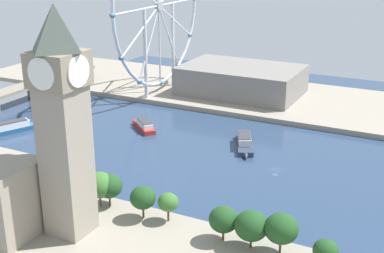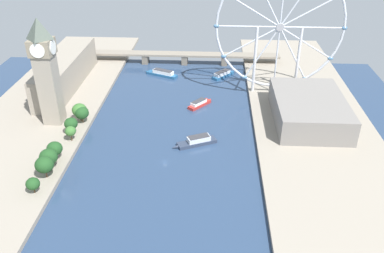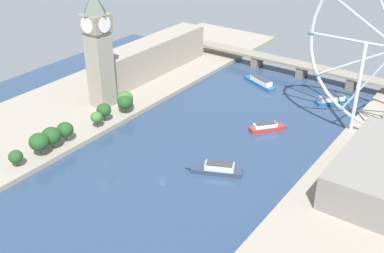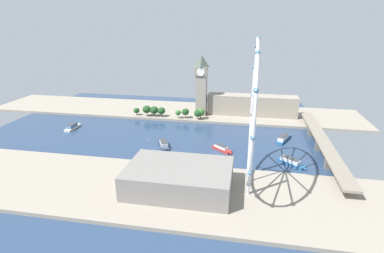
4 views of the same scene
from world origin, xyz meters
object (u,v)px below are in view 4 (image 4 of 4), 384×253
(ferris_wheel, at_px, (253,113))
(tour_boat_2, at_px, (164,144))
(river_bridge, at_px, (322,142))
(tour_boat_1, at_px, (291,162))
(tour_boat_3, at_px, (73,127))
(parliament_block, at_px, (252,105))
(riverside_hall, at_px, (179,178))
(tour_boat_4, at_px, (222,149))
(clock_tower, at_px, (201,84))
(tour_boat_0, at_px, (284,138))

(ferris_wheel, xyz_separation_m, tour_boat_2, (-63.58, -87.16, -57.40))
(river_bridge, xyz_separation_m, tour_boat_1, (39.71, -34.07, -6.02))
(river_bridge, xyz_separation_m, tour_boat_3, (-12.87, -282.98, -6.09))
(parliament_block, bearing_deg, riverside_hall, -14.67)
(riverside_hall, bearing_deg, tour_boat_4, 163.47)
(river_bridge, bearing_deg, tour_boat_3, -92.60)
(parliament_block, distance_m, river_bridge, 123.61)
(tour_boat_1, bearing_deg, river_bridge, 89.99)
(clock_tower, xyz_separation_m, river_bridge, (89.77, 137.31, -35.94))
(ferris_wheel, height_order, tour_boat_2, ferris_wheel)
(tour_boat_0, distance_m, tour_boat_2, 131.03)
(parliament_block, bearing_deg, tour_boat_4, -13.36)
(river_bridge, bearing_deg, parliament_block, -145.34)
(ferris_wheel, distance_m, river_bridge, 122.12)
(tour_boat_1, bearing_deg, ferris_wheel, -90.58)
(parliament_block, xyz_separation_m, tour_boat_0, (81.58, 35.18, -13.85))
(clock_tower, relative_size, tour_boat_0, 2.23)
(tour_boat_0, height_order, tour_boat_3, tour_boat_0)
(clock_tower, distance_m, tour_boat_4, 123.45)
(tour_boat_3, height_order, tour_boat_4, tour_boat_3)
(tour_boat_2, bearing_deg, tour_boat_3, 50.51)
(tour_boat_1, bearing_deg, tour_boat_3, -151.32)
(clock_tower, bearing_deg, tour_boat_3, -62.17)
(clock_tower, distance_m, ferris_wheel, 185.82)
(tour_boat_0, xyz_separation_m, tour_boat_3, (7.03, -248.01, -0.11))
(clock_tower, height_order, tour_boat_0, clock_tower)
(river_bridge, height_order, tour_boat_2, river_bridge)
(river_bridge, height_order, tour_boat_1, river_bridge)
(clock_tower, xyz_separation_m, riverside_hall, (193.83, 13.35, -32.26))
(riverside_hall, bearing_deg, tour_boat_2, -156.91)
(ferris_wheel, bearing_deg, tour_boat_3, -114.66)
(parliament_block, height_order, tour_boat_0, parliament_block)
(clock_tower, bearing_deg, tour_boat_2, -11.53)
(tour_boat_0, bearing_deg, clock_tower, 79.56)
(tour_boat_1, distance_m, tour_boat_4, 67.87)
(parliament_block, height_order, tour_boat_3, parliament_block)
(clock_tower, relative_size, tour_boat_1, 3.06)
(parliament_block, relative_size, tour_boat_1, 4.55)
(tour_boat_4, bearing_deg, tour_boat_2, -139.91)
(tour_boat_1, height_order, tour_boat_3, tour_boat_3)
(tour_boat_0, xyz_separation_m, tour_boat_4, (39.56, -63.94, -0.35))
(parliament_block, distance_m, tour_boat_1, 146.38)
(tour_boat_4, bearing_deg, ferris_wheel, -28.00)
(riverside_hall, bearing_deg, river_bridge, 130.01)
(riverside_hall, height_order, tour_boat_0, riverside_hall)
(clock_tower, height_order, tour_boat_2, clock_tower)
(ferris_wheel, relative_size, tour_boat_4, 4.77)
(river_bridge, bearing_deg, tour_boat_1, -40.62)
(ferris_wheel, xyz_separation_m, riverside_hall, (20.34, -51.39, -47.68))
(tour_boat_3, xyz_separation_m, tour_boat_4, (32.53, 184.07, -0.24))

